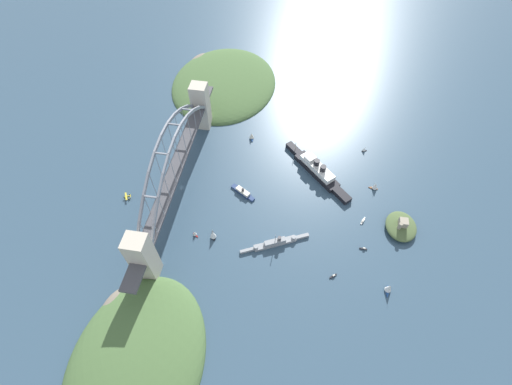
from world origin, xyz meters
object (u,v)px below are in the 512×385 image
(harbor_arch_bridge, at_px, (176,168))
(small_boat_5, at_px, (252,136))
(small_boat_7, at_px, (389,288))
(small_boat_4, at_px, (363,221))
(fort_island_mid_harbor, at_px, (401,226))
(small_boat_2, at_px, (195,233))
(small_boat_8, at_px, (364,149))
(small_boat_0, at_px, (333,276))
(small_boat_1, at_px, (213,234))
(naval_cruiser, at_px, (275,243))
(ocean_liner, at_px, (317,170))
(small_boat_6, at_px, (375,186))
(seaplane_taxiing_near_bridge, at_px, (127,197))
(small_boat_3, at_px, (363,249))
(harbor_ferry_steamer, at_px, (243,192))

(harbor_arch_bridge, xyz_separation_m, small_boat_5, (-83.72, 61.36, -26.92))
(small_boat_7, bearing_deg, small_boat_4, -163.79)
(fort_island_mid_harbor, height_order, small_boat_2, fort_island_mid_harbor)
(harbor_arch_bridge, distance_m, small_boat_8, 210.84)
(small_boat_0, distance_m, small_boat_1, 116.63)
(naval_cruiser, distance_m, small_boat_2, 77.52)
(harbor_arch_bridge, relative_size, small_boat_1, 21.85)
(ocean_liner, bearing_deg, harbor_arch_bridge, -72.98)
(ocean_liner, distance_m, small_boat_6, 62.52)
(small_boat_1, height_order, small_boat_7, small_boat_1)
(seaplane_taxiing_near_bridge, bearing_deg, small_boat_2, 68.56)
(naval_cruiser, bearing_deg, small_boat_2, -88.11)
(small_boat_1, xyz_separation_m, small_boat_3, (-10.09, 141.48, -4.61))
(harbor_ferry_steamer, height_order, fort_island_mid_harbor, fort_island_mid_harbor)
(small_boat_3, xyz_separation_m, small_boat_7, (37.41, 19.87, 4.58))
(naval_cruiser, distance_m, seaplane_taxiing_near_bridge, 160.73)
(small_boat_2, bearing_deg, small_boat_1, 91.27)
(small_boat_7, bearing_deg, harbor_arch_bridge, -111.12)
(naval_cruiser, bearing_deg, fort_island_mid_harbor, 107.26)
(ocean_liner, bearing_deg, small_boat_2, -48.84)
(harbor_arch_bridge, height_order, small_boat_0, harbor_arch_bridge)
(small_boat_7, bearing_deg, small_boat_1, -99.61)
(harbor_ferry_steamer, bearing_deg, naval_cruiser, 37.40)
(ocean_liner, bearing_deg, small_boat_7, 29.12)
(small_boat_2, height_order, small_boat_3, small_boat_2)
(small_boat_2, bearing_deg, small_boat_8, 130.41)
(fort_island_mid_harbor, distance_m, seaplane_taxiing_near_bridge, 275.61)
(fort_island_mid_harbor, bearing_deg, small_boat_3, -51.13)
(small_boat_0, relative_size, small_boat_6, 0.65)
(harbor_arch_bridge, relative_size, seaplane_taxiing_near_bridge, 27.12)
(small_boat_1, height_order, small_boat_3, small_boat_1)
(harbor_arch_bridge, distance_m, seaplane_taxiing_near_bridge, 62.95)
(small_boat_7, height_order, small_boat_8, small_boat_7)
(seaplane_taxiing_near_bridge, relative_size, small_boat_2, 1.48)
(harbor_arch_bridge, xyz_separation_m, small_boat_2, (53.76, 29.48, -27.99))
(small_boat_3, bearing_deg, small_boat_0, -40.32)
(small_boat_5, xyz_separation_m, small_boat_8, (-0.31, 129.97, -1.13))
(fort_island_mid_harbor, height_order, small_boat_7, fort_island_mid_harbor)
(ocean_liner, distance_m, harbor_ferry_steamer, 84.52)
(naval_cruiser, bearing_deg, small_boat_6, 131.03)
(harbor_arch_bridge, height_order, seaplane_taxiing_near_bridge, harbor_arch_bridge)
(small_boat_6, relative_size, small_boat_8, 1.55)
(harbor_ferry_steamer, xyz_separation_m, small_boat_7, (83.50, 143.17, 3.34))
(ocean_liner, xyz_separation_m, small_boat_4, (55.02, 48.89, -4.63))
(seaplane_taxiing_near_bridge, relative_size, small_boat_4, 1.02)
(small_boat_5, bearing_deg, harbor_ferry_steamer, 3.05)
(small_boat_3, xyz_separation_m, small_boat_4, (-31.13, -0.06, -0.12))
(seaplane_taxiing_near_bridge, bearing_deg, small_boat_3, 84.96)
(harbor_ferry_steamer, distance_m, small_boat_0, 123.87)
(small_boat_7, bearing_deg, naval_cruiser, -106.14)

